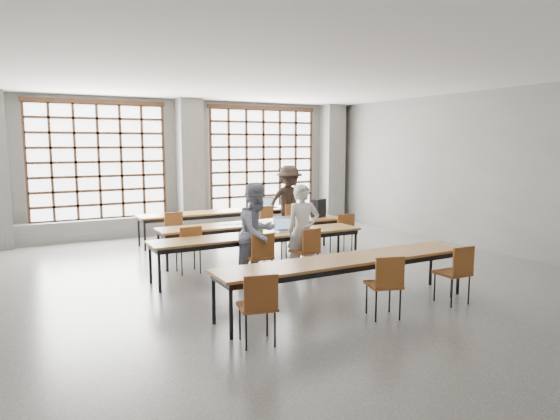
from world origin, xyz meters
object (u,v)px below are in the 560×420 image
object	(u,v)px
desk_row_b	(254,226)
chair_near_right	(457,269)
plastic_bag	(254,203)
chair_mid_left	(189,245)
chair_mid_centre	(286,235)
chair_back_left	(172,227)
phone	(272,233)
laptop_back	(269,205)
desk_row_d	(348,263)
chair_front_left	(260,253)
desk_row_c	(260,237)
chair_front_right	(307,247)
chair_back_right	(291,218)
desk_row_a	(221,214)
red_pouch	(257,302)
mouse	(306,229)
green_box	(256,231)
laptop_front	(284,227)
chair_back_mid	(263,220)
student_male	(303,230)
backpack	(318,208)
student_back	(289,202)
chair_near_left	(259,301)
student_female	(257,233)
chair_mid_right	(343,229)
chair_near_mid	(386,280)

from	to	relation	value
desk_row_b	chair_near_right	world-z (taller)	chair_near_right
chair_near_right	plastic_bag	world-z (taller)	plastic_bag
chair_mid_left	chair_mid_centre	world-z (taller)	same
chair_back_left	phone	size ratio (longest dim) A/B	6.77
chair_mid_centre	laptop_back	world-z (taller)	laptop_back
chair_mid_centre	chair_mid_left	bearing A→B (deg)	-179.99
desk_row_b	desk_row_d	bearing A→B (deg)	-93.52
chair_front_left	desk_row_c	bearing A→B (deg)	64.06
chair_front_right	laptop_back	distance (m)	4.17
plastic_bag	chair_back_right	bearing A→B (deg)	-44.61
laptop_back	desk_row_a	bearing A→B (deg)	-175.35
red_pouch	desk_row_c	bearing A→B (deg)	63.14
mouse	green_box	xyz separation A→B (m)	(-1.00, 0.10, 0.03)
chair_back_right	laptop_front	bearing A→B (deg)	-122.23
chair_back_right	chair_near_right	world-z (taller)	same
chair_back_mid	green_box	world-z (taller)	chair_back_mid
laptop_front	chair_near_right	bearing A→B (deg)	-68.73
phone	student_male	bearing A→B (deg)	-43.60
laptop_back	backpack	world-z (taller)	backpack
student_male	mouse	bearing A→B (deg)	65.80
chair_front_right	desk_row_d	bearing A→B (deg)	-102.12
desk_row_d	student_back	bearing A→B (deg)	69.46
chair_back_right	chair_near_left	bearing A→B (deg)	-122.96
chair_near_left	student_female	bearing A→B (deg)	64.45
chair_near_left	red_pouch	world-z (taller)	chair_near_left
desk_row_a	student_female	size ratio (longest dim) A/B	2.35
chair_back_left	green_box	size ratio (longest dim) A/B	3.52
chair_mid_centre	chair_near_right	size ratio (longest dim) A/B	1.00
chair_back_mid	green_box	size ratio (longest dim) A/B	3.52
chair_mid_right	chair_front_left	size ratio (longest dim) A/B	1.00
chair_mid_left	backpack	xyz separation A→B (m)	(3.20, 0.68, 0.39)
chair_back_left	mouse	bearing A→B (deg)	-55.27
desk_row_a	chair_back_right	size ratio (longest dim) A/B	4.55
chair_near_mid	laptop_front	xyz separation A→B (m)	(0.13, 3.05, 0.25)
green_box	red_pouch	bearing A→B (deg)	-115.44
desk_row_a	chair_mid_left	world-z (taller)	chair_mid_left
desk_row_a	desk_row_d	bearing A→B (deg)	-92.98
chair_back_left	laptop_back	size ratio (longest dim) A/B	2.40
desk_row_d	red_pouch	distance (m)	1.79
desk_row_c	chair_near_left	world-z (taller)	chair_near_left
chair_front_left	student_back	bearing A→B (deg)	53.93
chair_near_right	laptop_back	distance (m)	6.29
chair_mid_centre	chair_mid_right	distance (m)	1.38
chair_near_right	desk_row_d	bearing A→B (deg)	157.21
chair_back_left	laptop_back	bearing A→B (deg)	15.04
chair_mid_right	green_box	size ratio (longest dim) A/B	3.52
desk_row_a	green_box	world-z (taller)	green_box
chair_near_mid	student_back	bearing A→B (deg)	73.19
chair_front_right	student_male	world-z (taller)	student_male
chair_mid_right	chair_front_right	size ratio (longest dim) A/B	1.00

